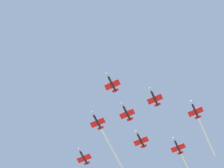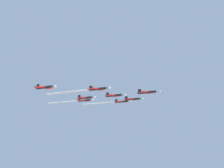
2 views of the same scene
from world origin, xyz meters
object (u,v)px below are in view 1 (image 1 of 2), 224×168
Objects in this scene: jet_center_rear at (83,157)px; jet_starboard_trail at (183,158)px; jet_port_inner at (154,98)px; jet_port_outer at (127,113)px; jet_port_trail at (141,140)px; jet_lead at (112,84)px; jet_starboard_outer at (200,123)px; jet_starboard_inner at (104,134)px.

jet_center_rear is 58.58m from jet_starboard_trail.
jet_port_outer reaches higher than jet_port_inner.
jet_port_outer is 19.28m from jet_port_trail.
jet_center_rear is at bearing -24.23° from jet_port_outer.
jet_port_inner is 1.00× the size of jet_center_rear.
jet_lead is at bearing 90.00° from jet_port_trail.
jet_starboard_outer is at bearing -145.36° from jet_port_outer.
jet_lead is at bearing 45.00° from jet_port_inner.
jet_port_inner is at bearing 165.79° from jet_starboard_inner.
jet_starboard_outer is at bearing -173.14° from jet_center_rear.
jet_port_outer is 1.00× the size of jet_center_rear.
jet_port_outer is 0.32× the size of jet_starboard_trail.
jet_starboard_outer is 70.61m from jet_center_rear.
jet_starboard_outer is 3.14× the size of jet_center_rear.
jet_starboard_inner is 1.03× the size of jet_starboard_outer.
jet_starboard_outer reaches higher than jet_center_rear.
jet_port_outer is (-18.27, 6.14, -0.16)m from jet_lead.
jet_center_rear is (-44.39, -22.05, 0.59)m from jet_lead.
jet_lead is 0.32× the size of jet_starboard_trail.
jet_port_trail is at bearing -90.00° from jet_lead.
jet_port_trail is (-25.52, -9.91, 0.29)m from jet_port_inner.
jet_port_trail is (-36.54, 12.29, -0.06)m from jet_lead.
jet_port_inner is 0.32× the size of jet_starboard_outer.
jet_port_outer is (-7.25, -16.05, 0.18)m from jet_port_inner.
jet_center_rear is (-14.34, -69.13, -0.49)m from jet_starboard_outer.
jet_port_trail is 0.32× the size of jet_starboard_trail.
jet_starboard_inner is 49.17m from jet_starboard_trail.
jet_starboard_inner reaches higher than jet_port_trail.
jet_port_inner is at bearing 55.98° from jet_starboard_outer.
jet_center_rear is at bearing -45.00° from jet_lead.
jet_center_rear reaches higher than jet_port_outer.
jet_starboard_inner reaches higher than jet_port_outer.
jet_lead is 24.79m from jet_port_inner.
jet_starboard_trail is (-21.51, 44.21, 0.47)m from jet_starboard_inner.
jet_lead is at bearing 135.00° from jet_center_rear.
jet_port_outer is 45.16m from jet_starboard_trail.
jet_port_trail is at bearing -174.29° from jet_center_rear.
jet_port_inner is 0.32× the size of jet_starboard_trail.
jet_starboard_trail reaches higher than jet_port_outer.
jet_starboard_inner reaches higher than jet_port_inner.
jet_port_trail is (-6.49, -34.79, -1.14)m from jet_starboard_outer.
jet_starboard_inner is 21.34m from jet_port_trail.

